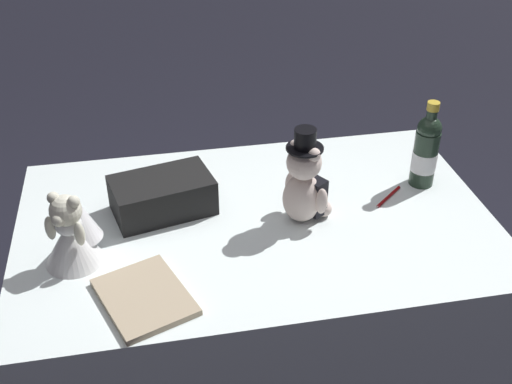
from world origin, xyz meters
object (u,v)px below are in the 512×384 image
guestbook (145,297)px  signing_pen (388,197)px  teddy_bear_bride (73,230)px  gift_case_black (163,195)px  teddy_bear_groom (305,184)px  champagne_bottle (426,150)px

guestbook → signing_pen: bearing=-178.4°
teddy_bear_bride → gift_case_black: (-0.26, -0.19, -0.04)m
teddy_bear_groom → signing_pen: bearing=-170.0°
teddy_bear_groom → guestbook: 0.58m
teddy_bear_bride → guestbook: size_ratio=0.86×
champagne_bottle → signing_pen: size_ratio=2.50×
teddy_bear_groom → signing_pen: size_ratio=2.62×
teddy_bear_bride → champagne_bottle: champagne_bottle is taller
signing_pen → guestbook: 0.86m
teddy_bear_bride → guestbook: (-0.18, 0.21, -0.09)m
teddy_bear_bride → champagne_bottle: (-1.12, -0.19, 0.03)m
teddy_bear_groom → signing_pen: teddy_bear_groom is taller
teddy_bear_bride → guestbook: teddy_bear_bride is taller
teddy_bear_bride → signing_pen: (-0.98, -0.12, -0.09)m
teddy_bear_groom → teddy_bear_bride: 0.69m
teddy_bear_groom → guestbook: (0.50, 0.28, -0.12)m
teddy_bear_groom → guestbook: bearing=28.9°
signing_pen → guestbook: guestbook is taller
champagne_bottle → guestbook: bearing=22.9°
gift_case_black → guestbook: bearing=79.0°
guestbook → teddy_bear_groom: bearing=-171.9°
champagne_bottle → signing_pen: (0.14, 0.07, -0.12)m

